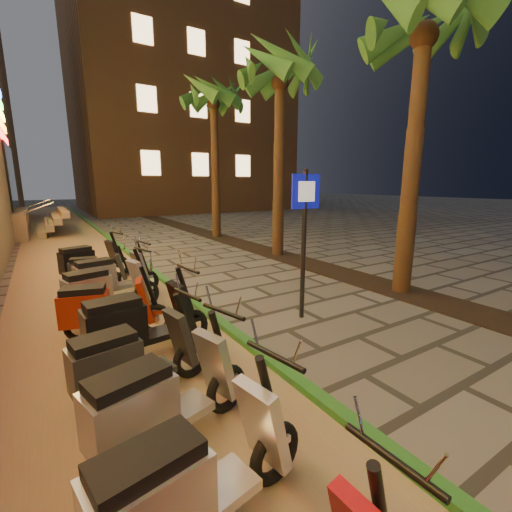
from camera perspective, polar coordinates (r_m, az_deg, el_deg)
ground at (r=5.05m, az=17.55°, el=-18.34°), size 120.00×120.00×0.00m
parking_strip at (r=13.01m, az=-27.81°, el=-0.48°), size 3.40×60.00×0.01m
green_curb at (r=13.22m, az=-20.50°, el=0.54°), size 0.18×60.00×0.10m
planting_strip at (r=10.75m, az=9.85°, el=-1.59°), size 1.20×40.00×0.02m
apartment_block at (r=38.22m, az=-13.46°, el=26.88°), size 18.00×16.06×25.00m
palm_b at (r=8.99m, az=26.27°, el=30.39°), size 2.97×3.02×6.66m
palm_c at (r=12.43m, az=4.02°, el=27.00°), size 2.97×3.02×6.91m
palm_d at (r=16.69m, az=-7.08°, el=23.82°), size 2.97×3.02×7.16m
pedestrian_sign at (r=6.26m, az=8.08°, el=5.25°), size 0.61×0.10×2.75m
scooter_4 at (r=2.79m, az=-11.29°, el=-33.25°), size 1.76×0.75×1.23m
scooter_5 at (r=3.53m, az=-15.95°, el=-22.39°), size 1.76×0.88×1.24m
scooter_6 at (r=4.32m, az=-20.35°, el=-16.19°), size 1.70×0.73×1.20m
scooter_7 at (r=5.18m, az=-19.47°, el=-10.76°), size 1.85×0.71×1.30m
scooter_8 at (r=6.09m, az=-24.19°, el=-8.12°), size 1.69×0.86×1.20m
scooter_9 at (r=6.99m, az=-24.12°, el=-5.32°), size 1.80×0.87×1.27m
scooter_10 at (r=7.93m, az=-23.33°, el=-3.31°), size 1.79×0.77×1.26m
scooter_11 at (r=8.97m, az=-25.24°, el=-2.36°), size 1.50×0.69×1.05m
scooter_12 at (r=9.72m, az=-26.19°, el=-0.89°), size 1.76×0.94×1.25m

